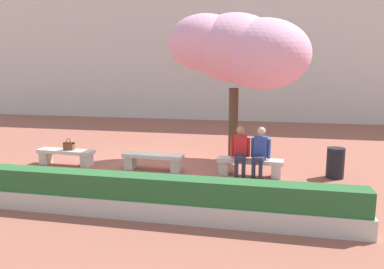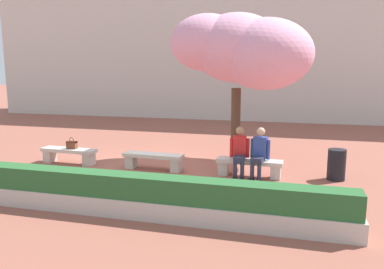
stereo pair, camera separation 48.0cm
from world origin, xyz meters
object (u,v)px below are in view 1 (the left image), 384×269
person_seated_right (260,150)px  handbag (69,146)px  stone_bench_near_west (153,159)px  person_seated_left (240,149)px  trash_bin (335,163)px  stone_bench_center (250,164)px  cherry_tree_main (240,50)px  stone_bench_west_end (66,155)px

person_seated_right → handbag: size_ratio=3.81×
stone_bench_near_west → person_seated_left: (2.39, -0.05, 0.40)m
trash_bin → stone_bench_center: bearing=-172.9°
handbag → person_seated_left: bearing=-0.7°
stone_bench_near_west → person_seated_right: bearing=-1.0°
person_seated_right → cherry_tree_main: size_ratio=0.30×
stone_bench_west_end → handbag: (0.12, 0.00, 0.28)m
stone_bench_west_end → stone_bench_near_west: same height
handbag → cherry_tree_main: cherry_tree_main is taller
stone_bench_near_west → cherry_tree_main: bearing=38.2°
cherry_tree_main → handbag: bearing=-160.1°
stone_bench_west_end → stone_bench_near_west: (2.65, 0.00, 0.00)m
stone_bench_west_end → person_seated_left: (5.04, -0.05, 0.40)m
stone_bench_west_end → stone_bench_center: size_ratio=1.00×
stone_bench_center → handbag: size_ratio=5.02×
stone_bench_center → person_seated_left: size_ratio=1.32×
stone_bench_center → handbag: handbag is taller
stone_bench_west_end → trash_bin: (7.43, 0.27, 0.09)m
stone_bench_near_west → handbag: (-2.53, 0.00, 0.28)m
stone_bench_center → cherry_tree_main: (-0.48, 1.70, 3.01)m
stone_bench_center → person_seated_left: bearing=-168.3°
stone_bench_near_west → stone_bench_center: 2.65m
handbag → cherry_tree_main: (4.69, 1.69, 2.73)m
handbag → stone_bench_near_west: bearing=-0.1°
person_seated_right → trash_bin: (1.89, 0.32, -0.31)m
stone_bench_near_west → stone_bench_center: size_ratio=1.00×
stone_bench_near_west → person_seated_left: size_ratio=1.32×
person_seated_right → stone_bench_west_end: bearing=179.5°
person_seated_right → handbag: 5.43m
person_seated_right → stone_bench_center: bearing=168.2°
person_seated_left → stone_bench_near_west: bearing=178.7°
stone_bench_west_end → stone_bench_center: same height
stone_bench_west_end → person_seated_left: 5.05m
person_seated_left → cherry_tree_main: bearing=97.4°
cherry_tree_main → stone_bench_west_end: bearing=-160.5°
stone_bench_center → cherry_tree_main: 3.49m
stone_bench_center → person_seated_left: (-0.26, -0.05, 0.40)m
stone_bench_center → trash_bin: trash_bin is taller
stone_bench_west_end → cherry_tree_main: bearing=19.5°
person_seated_left → handbag: size_ratio=3.81×
person_seated_left → person_seated_right: size_ratio=1.00×
person_seated_left → trash_bin: (2.39, 0.32, -0.31)m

